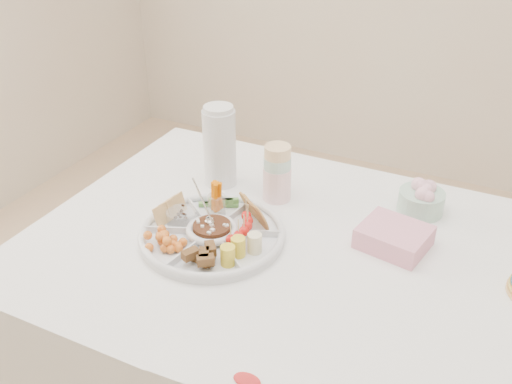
% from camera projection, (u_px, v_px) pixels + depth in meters
% --- Properties ---
extents(dining_table, '(1.52, 1.02, 0.76)m').
position_uv_depth(dining_table, '(310.00, 359.00, 1.65)').
color(dining_table, white).
rests_on(dining_table, floor).
extents(party_tray, '(0.50, 0.50, 0.04)m').
position_uv_depth(party_tray, '(212.00, 232.00, 1.51)').
color(party_tray, white).
rests_on(party_tray, dining_table).
extents(bean_dip, '(0.13, 0.13, 0.04)m').
position_uv_depth(bean_dip, '(212.00, 230.00, 1.50)').
color(bean_dip, '#461F0C').
rests_on(bean_dip, party_tray).
extents(tortillas, '(0.12, 0.12, 0.06)m').
position_uv_depth(tortillas, '(256.00, 213.00, 1.54)').
color(tortillas, '#9C6E3B').
rests_on(tortillas, party_tray).
extents(carrot_cucumber, '(0.13, 0.13, 0.09)m').
position_uv_depth(carrot_cucumber, '(218.00, 193.00, 1.60)').
color(carrot_cucumber, '#E06800').
rests_on(carrot_cucumber, party_tray).
extents(pita_raisins, '(0.15, 0.15, 0.06)m').
position_uv_depth(pita_raisins, '(174.00, 210.00, 1.56)').
color(pita_raisins, tan).
rests_on(pita_raisins, party_tray).
extents(cherries, '(0.14, 0.14, 0.04)m').
position_uv_depth(cherries, '(165.00, 240.00, 1.45)').
color(cherries, orange).
rests_on(cherries, party_tray).
extents(granola_chunks, '(0.14, 0.14, 0.05)m').
position_uv_depth(granola_chunks, '(205.00, 258.00, 1.39)').
color(granola_chunks, brown).
rests_on(granola_chunks, party_tray).
extents(banana_tomato, '(0.16, 0.16, 0.10)m').
position_uv_depth(banana_tomato, '(253.00, 236.00, 1.42)').
color(banana_tomato, '#DBCC5A').
rests_on(banana_tomato, party_tray).
extents(cup_stack, '(0.10, 0.10, 0.23)m').
position_uv_depth(cup_stack, '(277.00, 164.00, 1.64)').
color(cup_stack, white).
rests_on(cup_stack, dining_table).
extents(thermos, '(0.11, 0.11, 0.26)m').
position_uv_depth(thermos, '(220.00, 145.00, 1.71)').
color(thermos, silver).
rests_on(thermos, dining_table).
extents(flower_bowl, '(0.13, 0.13, 0.10)m').
position_uv_depth(flower_bowl, '(422.00, 197.00, 1.61)').
color(flower_bowl, '#83B09B').
rests_on(flower_bowl, dining_table).
extents(napkin_stack, '(0.19, 0.17, 0.06)m').
position_uv_depth(napkin_stack, '(394.00, 237.00, 1.48)').
color(napkin_stack, pink).
rests_on(napkin_stack, dining_table).
extents(placemat, '(0.34, 0.13, 0.01)m').
position_uv_depth(placemat, '(233.00, 377.00, 1.11)').
color(placemat, white).
rests_on(placemat, dining_table).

